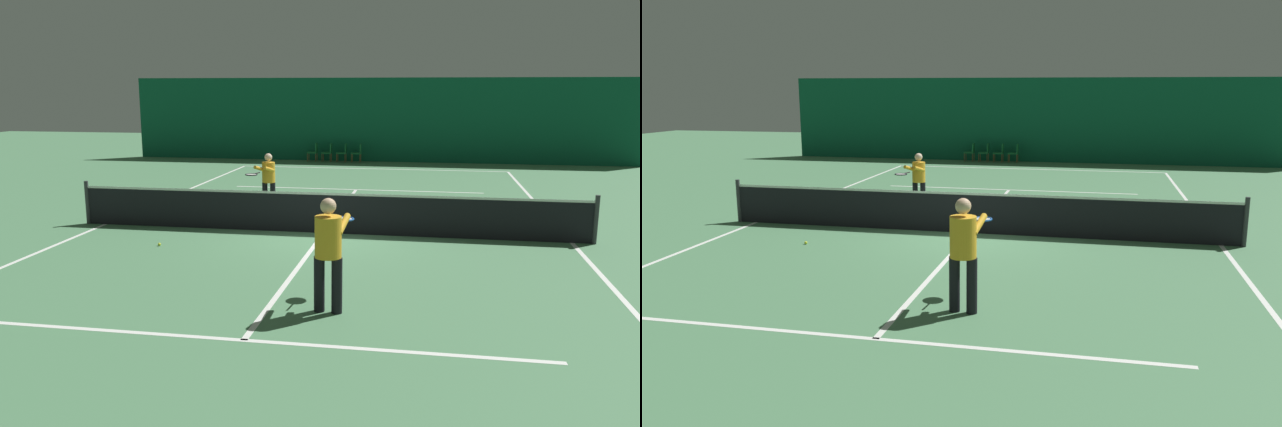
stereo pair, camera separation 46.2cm
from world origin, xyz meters
The scene contains 16 objects.
ground_plane centered at (0.00, 0.00, 0.00)m, with size 60.00×60.00×0.00m, color #4C7F56.
backdrop_curtain centered at (0.00, 14.63, 1.89)m, with size 23.00×0.12×3.77m.
court_line_baseline_far centered at (0.00, 11.90, 0.00)m, with size 11.00×0.10×0.00m.
court_line_service_far centered at (0.00, 6.40, 0.00)m, with size 8.25×0.10×0.00m.
court_line_service_near centered at (0.00, -6.40, 0.00)m, with size 8.25×0.10×0.00m.
court_line_sideline_left centered at (-5.50, 0.00, 0.00)m, with size 0.10×23.80×0.00m.
court_line_sideline_right centered at (5.50, 0.00, 0.00)m, with size 0.10×23.80×0.00m.
court_line_centre centered at (0.00, 0.00, 0.00)m, with size 0.10×12.80×0.00m.
tennis_net centered at (0.00, 0.00, 0.51)m, with size 12.00×0.10×1.07m.
player_near centered at (0.94, -5.10, 1.02)m, with size 0.50×1.41×1.75m.
player_far centered at (-1.98, 2.49, 0.91)m, with size 0.63×1.35×1.57m.
courtside_chair_0 centered at (-2.86, 14.08, 0.49)m, with size 0.44×0.44×0.84m.
courtside_chair_1 centered at (-2.18, 14.08, 0.49)m, with size 0.44×0.44×0.84m.
courtside_chair_2 centered at (-1.51, 14.08, 0.49)m, with size 0.44×0.44×0.84m.
courtside_chair_3 centered at (-0.83, 14.08, 0.49)m, with size 0.44×0.44×0.84m.
tennis_ball centered at (-3.27, -1.80, 0.03)m, with size 0.07×0.07×0.07m.
Camera 1 is at (2.37, -13.95, 3.32)m, focal length 35.00 mm.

